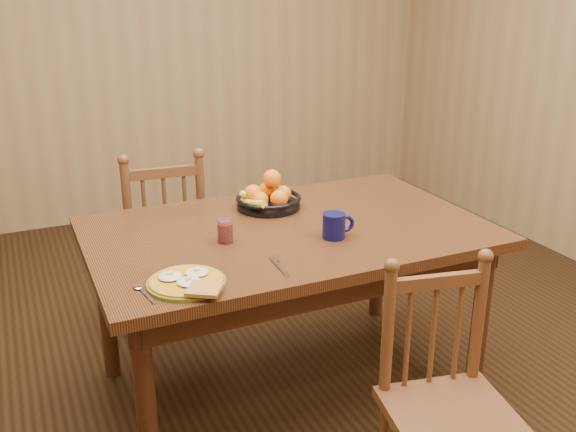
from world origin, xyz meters
name	(u,v)px	position (x,y,z in m)	size (l,w,h in m)	color
room	(288,79)	(0.00, 0.00, 1.35)	(4.52, 5.02, 2.72)	black
dining_table	(288,247)	(0.00, 0.00, 0.67)	(1.60, 1.00, 0.75)	black
chair_far	(164,241)	(-0.34, 0.78, 0.45)	(0.46, 0.44, 0.93)	#532D19
chair_near	(447,404)	(0.17, -0.87, 0.42)	(0.46, 0.44, 0.87)	#532D19
breakfast_plate	(187,282)	(-0.52, -0.35, 0.76)	(0.26, 0.31, 0.04)	#59601E
fork	(279,265)	(-0.18, -0.33, 0.75)	(0.04, 0.18, 0.00)	silver
spoon	(141,290)	(-0.67, -0.33, 0.75)	(0.05, 0.16, 0.01)	silver
coffee_mug	(335,225)	(0.12, -0.17, 0.80)	(0.13, 0.09, 0.10)	#0B0B3C
juice_glass	(225,232)	(-0.28, -0.04, 0.79)	(0.06, 0.06, 0.09)	silver
fruit_bowl	(268,198)	(0.02, 0.26, 0.80)	(0.29, 0.29, 0.17)	black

